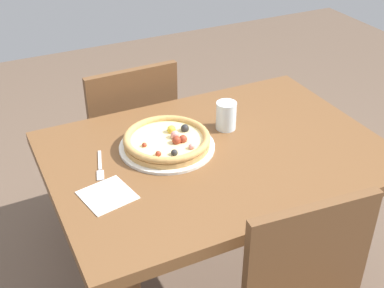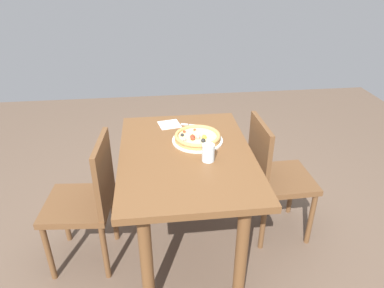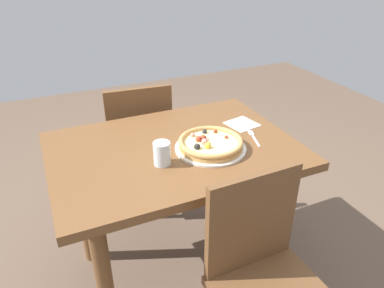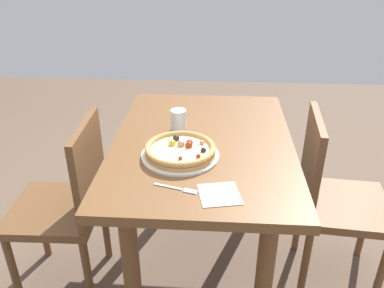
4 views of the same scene
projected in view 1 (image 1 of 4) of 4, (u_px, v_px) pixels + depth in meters
The scene contains 7 objects.
dining_table at pixel (216, 182), 1.78m from camera, with size 1.11×0.79×0.76m.
chair_near at pixel (127, 142), 2.28m from camera, with size 0.41×0.41×0.88m.
plate at pixel (167, 147), 1.72m from camera, with size 0.32×0.32×0.01m, color silver.
pizza at pixel (167, 140), 1.70m from camera, with size 0.29×0.29×0.05m.
fork at pixel (100, 168), 1.62m from camera, with size 0.06×0.16×0.00m.
drinking_glass at pixel (226, 116), 1.81m from camera, with size 0.07×0.07×0.10m, color silver.
napkin at pixel (107, 195), 1.50m from camera, with size 0.14×0.14×0.00m, color white.
Camera 1 is at (0.70, 1.25, 1.69)m, focal length 47.96 mm.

